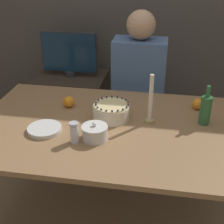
{
  "coord_description": "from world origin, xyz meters",
  "views": [
    {
      "loc": [
        0.28,
        -1.56,
        1.66
      ],
      "look_at": [
        0.0,
        0.08,
        0.78
      ],
      "focal_mm": 50.0,
      "sensor_mm": 36.0,
      "label": 1
    }
  ],
  "objects_px": {
    "cake": "(112,111)",
    "bottle": "(205,110)",
    "sugar_shaker": "(74,132)",
    "person_man_blue_shirt": "(138,102)",
    "candle": "(150,103)",
    "tv_monitor": "(69,54)",
    "sugar_bowl": "(95,132)"
  },
  "relations": [
    {
      "from": "candle",
      "to": "bottle",
      "type": "distance_m",
      "value": 0.32
    },
    {
      "from": "sugar_bowl",
      "to": "tv_monitor",
      "type": "distance_m",
      "value": 1.37
    },
    {
      "from": "tv_monitor",
      "to": "sugar_shaker",
      "type": "bearing_deg",
      "value": -72.43
    },
    {
      "from": "sugar_shaker",
      "to": "person_man_blue_shirt",
      "type": "relative_size",
      "value": 0.09
    },
    {
      "from": "tv_monitor",
      "to": "cake",
      "type": "bearing_deg",
      "value": -60.86
    },
    {
      "from": "candle",
      "to": "person_man_blue_shirt",
      "type": "bearing_deg",
      "value": 100.91
    },
    {
      "from": "sugar_shaker",
      "to": "person_man_blue_shirt",
      "type": "distance_m",
      "value": 0.98
    },
    {
      "from": "candle",
      "to": "person_man_blue_shirt",
      "type": "relative_size",
      "value": 0.24
    },
    {
      "from": "cake",
      "to": "sugar_bowl",
      "type": "relative_size",
      "value": 1.55
    },
    {
      "from": "candle",
      "to": "tv_monitor",
      "type": "xyz_separation_m",
      "value": [
        -0.8,
        1.03,
        -0.06
      ]
    },
    {
      "from": "cake",
      "to": "person_man_blue_shirt",
      "type": "distance_m",
      "value": 0.67
    },
    {
      "from": "cake",
      "to": "sugar_shaker",
      "type": "height_order",
      "value": "sugar_shaker"
    },
    {
      "from": "cake",
      "to": "sugar_bowl",
      "type": "distance_m",
      "value": 0.25
    },
    {
      "from": "bottle",
      "to": "candle",
      "type": "bearing_deg",
      "value": -172.64
    },
    {
      "from": "cake",
      "to": "bottle",
      "type": "relative_size",
      "value": 0.92
    },
    {
      "from": "candle",
      "to": "tv_monitor",
      "type": "relative_size",
      "value": 0.58
    },
    {
      "from": "sugar_shaker",
      "to": "tv_monitor",
      "type": "bearing_deg",
      "value": 107.57
    },
    {
      "from": "candle",
      "to": "tv_monitor",
      "type": "bearing_deg",
      "value": 127.69
    },
    {
      "from": "person_man_blue_shirt",
      "to": "sugar_shaker",
      "type": "bearing_deg",
      "value": 74.15
    },
    {
      "from": "cake",
      "to": "candle",
      "type": "distance_m",
      "value": 0.24
    },
    {
      "from": "tv_monitor",
      "to": "bottle",
      "type": "bearing_deg",
      "value": -41.59
    },
    {
      "from": "sugar_shaker",
      "to": "person_man_blue_shirt",
      "type": "bearing_deg",
      "value": 74.15
    },
    {
      "from": "candle",
      "to": "sugar_shaker",
      "type": "bearing_deg",
      "value": -143.39
    },
    {
      "from": "cake",
      "to": "tv_monitor",
      "type": "xyz_separation_m",
      "value": [
        -0.57,
        1.02,
        0.02
      ]
    },
    {
      "from": "cake",
      "to": "candle",
      "type": "xyz_separation_m",
      "value": [
        0.23,
        -0.01,
        0.08
      ]
    },
    {
      "from": "cake",
      "to": "sugar_bowl",
      "type": "height_order",
      "value": "cake"
    },
    {
      "from": "sugar_shaker",
      "to": "candle",
      "type": "bearing_deg",
      "value": 36.61
    },
    {
      "from": "bottle",
      "to": "tv_monitor",
      "type": "relative_size",
      "value": 0.46
    },
    {
      "from": "sugar_shaker",
      "to": "tv_monitor",
      "type": "height_order",
      "value": "tv_monitor"
    },
    {
      "from": "candle",
      "to": "person_man_blue_shirt",
      "type": "distance_m",
      "value": 0.71
    },
    {
      "from": "sugar_shaker",
      "to": "tv_monitor",
      "type": "xyz_separation_m",
      "value": [
        -0.42,
        1.32,
        0.01
      ]
    },
    {
      "from": "cake",
      "to": "bottle",
      "type": "bearing_deg",
      "value": 3.22
    }
  ]
}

